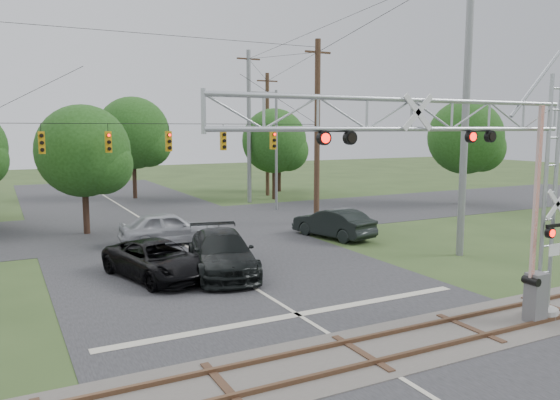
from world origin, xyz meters
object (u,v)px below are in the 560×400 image
car_dark (222,253)px  streetlight (274,144)px  sedan_silver (168,228)px  crossing_gantry (472,174)px  traffic_signal_span (185,135)px  pickup_black (157,260)px

car_dark → streetlight: size_ratio=0.69×
sedan_silver → streetlight: streetlight is taller
crossing_gantry → streetlight: 25.63m
traffic_signal_span → streetlight: bearing=36.3°
traffic_signal_span → sedan_silver: size_ratio=3.82×
crossing_gantry → traffic_signal_span: (-2.49, 18.36, 0.90)m
pickup_black → car_dark: (2.61, -0.50, 0.11)m
crossing_gantry → car_dark: crossing_gantry is taller
crossing_gantry → traffic_signal_span: size_ratio=0.62×
traffic_signal_span → sedan_silver: (-1.56, -1.68, -4.83)m
car_dark → streetlight: 18.47m
pickup_black → sedan_silver: sedan_silver is taller
crossing_gantry → sedan_silver: bearing=103.6°
sedan_silver → traffic_signal_span: bearing=-39.3°
pickup_black → streetlight: (12.64, 14.46, 4.17)m
pickup_black → sedan_silver: (2.26, 6.30, 0.09)m
traffic_signal_span → car_dark: bearing=-98.1°
traffic_signal_span → streetlight: size_ratio=2.19×
sedan_silver → streetlight: 13.82m
streetlight → crossing_gantry: bearing=-104.3°
traffic_signal_span → car_dark: traffic_signal_span is taller
car_dark → streetlight: (10.03, 14.96, 4.06)m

